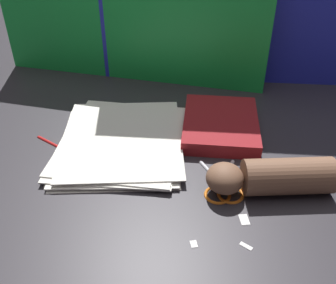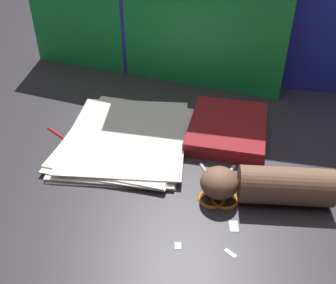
# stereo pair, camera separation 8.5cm
# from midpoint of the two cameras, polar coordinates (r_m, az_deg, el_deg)

# --- Properties ---
(ground_plane) EXTENTS (6.00, 6.00, 0.00)m
(ground_plane) POSITION_cam_midpoint_polar(r_m,az_deg,el_deg) (0.88, -2.33, -3.97)
(ground_plane) COLOR #2D2B30
(backdrop_panel_left) EXTENTS (0.80, 0.17, 0.35)m
(backdrop_panel_left) POSITION_cam_midpoint_polar(r_m,az_deg,el_deg) (1.20, -7.81, 16.74)
(backdrop_panel_left) COLOR green
(backdrop_panel_left) RESTS_ON ground_plane
(paper_stack) EXTENTS (0.32, 0.37, 0.02)m
(paper_stack) POSITION_cam_midpoint_polar(r_m,az_deg,el_deg) (0.96, -9.49, 0.03)
(paper_stack) COLOR white
(paper_stack) RESTS_ON ground_plane
(book_closed) EXTENTS (0.20, 0.24, 0.04)m
(book_closed) POSITION_cam_midpoint_polar(r_m,az_deg,el_deg) (0.99, 5.20, 2.47)
(book_closed) COLOR maroon
(book_closed) RESTS_ON ground_plane
(scissors) EXTENTS (0.10, 0.15, 0.01)m
(scissors) POSITION_cam_midpoint_polar(r_m,az_deg,el_deg) (0.83, 5.03, -6.71)
(scissors) COLOR silver
(scissors) RESTS_ON ground_plane
(hand_forearm) EXTENTS (0.26, 0.10, 0.08)m
(hand_forearm) POSITION_cam_midpoint_polar(r_m,az_deg,el_deg) (0.81, 12.01, -5.07)
(hand_forearm) COLOR brown
(hand_forearm) RESTS_ON ground_plane
(paper_scrap_near) EXTENTS (0.02, 0.02, 0.00)m
(paper_scrap_near) POSITION_cam_midpoint_polar(r_m,az_deg,el_deg) (0.73, 7.89, -14.87)
(paper_scrap_near) COLOR white
(paper_scrap_near) RESTS_ON ground_plane
(paper_scrap_mid) EXTENTS (0.02, 0.03, 0.00)m
(paper_scrap_mid) POSITION_cam_midpoint_polar(r_m,az_deg,el_deg) (0.77, 7.86, -11.22)
(paper_scrap_mid) COLOR white
(paper_scrap_mid) RESTS_ON ground_plane
(paper_scrap_far) EXTENTS (0.02, 0.02, 0.00)m
(paper_scrap_far) POSITION_cam_midpoint_polar(r_m,az_deg,el_deg) (0.72, 0.30, -14.72)
(paper_scrap_far) COLOR white
(paper_scrap_far) RESTS_ON ground_plane
(pen) EXTENTS (0.11, 0.07, 0.01)m
(pen) POSITION_cam_midpoint_polar(r_m,az_deg,el_deg) (0.99, -18.45, -0.41)
(pen) COLOR red
(pen) RESTS_ON ground_plane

